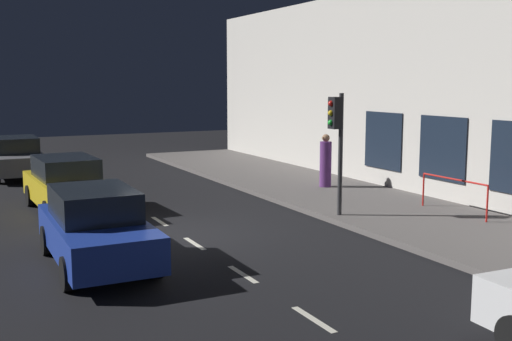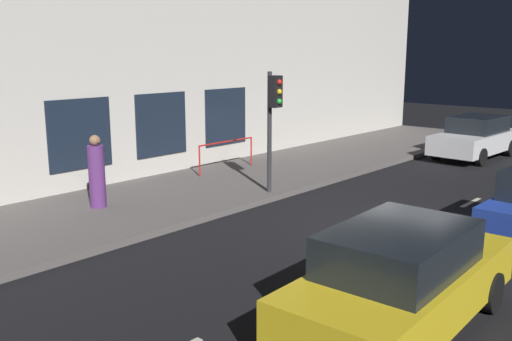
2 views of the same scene
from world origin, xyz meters
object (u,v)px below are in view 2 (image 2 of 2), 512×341
(parked_car_1, at_px, (475,137))
(pedestrian_0, at_px, (97,174))
(traffic_light, at_px, (273,108))
(parked_car_0, at_px, (402,278))

(parked_car_1, bearing_deg, pedestrian_0, 75.40)
(traffic_light, bearing_deg, pedestrian_0, 60.22)
(traffic_light, height_order, parked_car_1, traffic_light)
(parked_car_0, bearing_deg, pedestrian_0, 174.34)
(parked_car_0, bearing_deg, traffic_light, 141.73)
(pedestrian_0, bearing_deg, parked_car_0, 82.84)
(parked_car_0, distance_m, parked_car_1, 14.86)
(traffic_light, height_order, parked_car_0, traffic_light)
(parked_car_1, height_order, pedestrian_0, pedestrian_0)
(parked_car_0, xyz_separation_m, pedestrian_0, (8.56, -0.51, 0.20))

